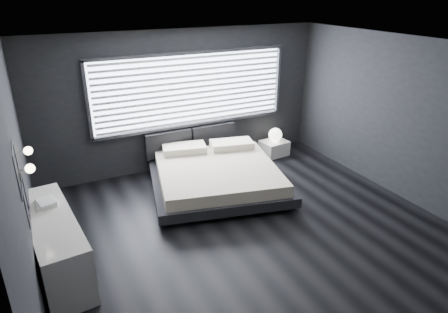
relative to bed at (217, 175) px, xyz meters
name	(u,v)px	position (x,y,z in m)	size (l,w,h in m)	color
room	(250,145)	(-0.13, -1.41, 1.11)	(6.04, 6.00, 2.80)	black
window	(192,90)	(0.07, 1.28, 1.32)	(4.14, 0.09, 1.52)	white
headboard	(191,140)	(-0.01, 1.23, 0.28)	(1.96, 0.16, 0.52)	black
sconce_near	(30,169)	(-3.01, -1.36, 1.31)	(0.18, 0.11, 0.11)	silver
sconce_far	(28,151)	(-3.01, -0.76, 1.31)	(0.18, 0.11, 0.11)	silver
wall_art_upper	(17,170)	(-3.10, -1.96, 1.56)	(0.01, 0.48, 0.48)	#47474C
wall_art_lower	(26,201)	(-3.10, -1.71, 1.09)	(0.01, 0.48, 0.48)	#47474C
bed	(217,175)	(0.00, 0.00, 0.00)	(2.83, 2.75, 0.62)	black
nightstand	(274,148)	(1.87, 0.93, -0.12)	(0.56, 0.47, 0.33)	white
orb_lamp	(275,135)	(1.88, 0.92, 0.19)	(0.30, 0.30, 0.30)	white
dresser	(55,243)	(-2.91, -1.14, 0.11)	(0.76, 2.03, 0.79)	white
book_stack	(45,202)	(-2.93, -0.76, 0.54)	(0.29, 0.36, 0.07)	white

